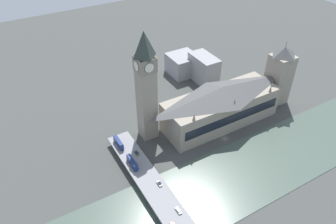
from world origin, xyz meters
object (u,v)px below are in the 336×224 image
object	(u,v)px
victoria_tower	(279,75)
car_southbound_mid	(178,211)
double_decker_bus_mid	(118,143)
car_northbound_mid	(137,153)
car_northbound_lead	(159,184)
parliament_hall	(221,105)
double_decker_bus_lead	(132,162)
clock_tower	(146,85)
road_bridge	(166,206)

from	to	relation	value
victoria_tower	car_southbound_mid	distance (m)	135.80
double_decker_bus_mid	car_northbound_mid	distance (m)	14.36
victoria_tower	car_northbound_lead	world-z (taller)	victoria_tower
parliament_hall	car_northbound_mid	xyz separation A→B (m)	(-4.95, 69.14, -8.93)
victoria_tower	car_northbound_lead	size ratio (longest dim) A/B	12.21
parliament_hall	double_decker_bus_lead	size ratio (longest dim) A/B	7.12
double_decker_bus_lead	car_northbound_mid	size ratio (longest dim) A/B	2.79
clock_tower	car_northbound_mid	xyz separation A→B (m)	(-18.05, 17.43, -35.06)
car_southbound_mid	car_northbound_lead	bearing A→B (deg)	-0.33
car_northbound_lead	car_southbound_mid	distance (m)	20.94
car_northbound_mid	car_southbound_mid	bearing A→B (deg)	-179.68
double_decker_bus_lead	clock_tower	bearing A→B (deg)	-42.85
parliament_hall	road_bridge	world-z (taller)	parliament_hall
road_bridge	double_decker_bus_mid	size ratio (longest dim) A/B	11.32
clock_tower	double_decker_bus_mid	world-z (taller)	clock_tower
car_northbound_mid	parliament_hall	bearing A→B (deg)	-85.90
car_northbound_mid	victoria_tower	bearing A→B (deg)	-87.67
car_northbound_lead	car_northbound_mid	size ratio (longest dim) A/B	0.97
clock_tower	car_southbound_mid	world-z (taller)	clock_tower
road_bridge	double_decker_bus_lead	world-z (taller)	double_decker_bus_lead
car_northbound_lead	double_decker_bus_mid	bearing A→B (deg)	9.80
parliament_hall	car_northbound_lead	xyz separation A→B (m)	(-33.94, 68.74, -8.90)
double_decker_bus_mid	car_southbound_mid	bearing A→B (deg)	-173.56
clock_tower	double_decker_bus_lead	world-z (taller)	clock_tower
victoria_tower	double_decker_bus_mid	bearing A→B (deg)	86.70
car_northbound_lead	car_northbound_mid	bearing A→B (deg)	0.79
clock_tower	double_decker_bus_lead	size ratio (longest dim) A/B	6.47
double_decker_bus_lead	parliament_hall	bearing A→B (deg)	-80.43
clock_tower	car_northbound_mid	size ratio (longest dim) A/B	18.05
car_northbound_mid	car_southbound_mid	size ratio (longest dim) A/B	0.91
car_northbound_mid	car_southbound_mid	world-z (taller)	car_northbound_mid
victoria_tower	double_decker_bus_lead	world-z (taller)	victoria_tower
clock_tower	road_bridge	bearing A→B (deg)	161.29
parliament_hall	clock_tower	distance (m)	59.40
clock_tower	car_southbound_mid	distance (m)	78.39
parliament_hall	car_northbound_lead	world-z (taller)	parliament_hall
victoria_tower	double_decker_bus_lead	bearing A→B (deg)	95.64
double_decker_bus_lead	car_southbound_mid	size ratio (longest dim) A/B	2.55
car_northbound_lead	car_southbound_mid	bearing A→B (deg)	179.67
parliament_hall	double_decker_bus_mid	bearing A→B (deg)	84.32
car_northbound_mid	double_decker_bus_mid	bearing A→B (deg)	28.40
road_bridge	parliament_hall	bearing A→B (deg)	-56.46
parliament_hall	car_southbound_mid	world-z (taller)	parliament_hall
parliament_hall	car_northbound_lead	size ratio (longest dim) A/B	20.41
clock_tower	victoria_tower	distance (m)	108.10
road_bridge	double_decker_bus_mid	distance (m)	55.77
double_decker_bus_mid	car_northbound_lead	xyz separation A→B (m)	(-41.49, -7.16, -1.98)
parliament_hall	clock_tower	bearing A→B (deg)	75.78
parliament_hall	double_decker_bus_lead	world-z (taller)	parliament_hall
parliament_hall	road_bridge	size ratio (longest dim) A/B	0.64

